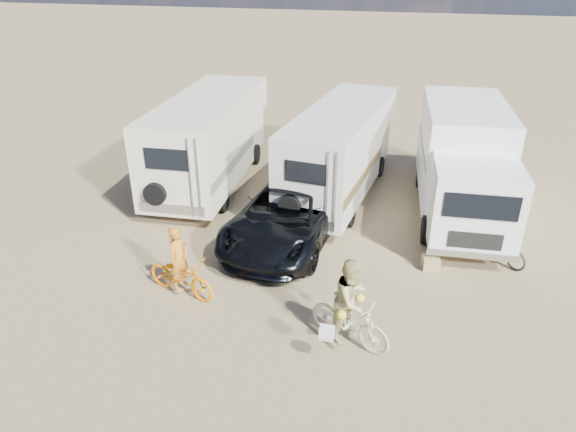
% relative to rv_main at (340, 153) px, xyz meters
% --- Properties ---
extents(ground, '(140.00, 140.00, 0.00)m').
position_rel_rv_main_xyz_m(ground, '(0.12, -6.96, -1.46)').
color(ground, '#97805A').
rests_on(ground, ground).
extents(rv_main, '(2.87, 7.15, 2.93)m').
position_rel_rv_main_xyz_m(rv_main, '(0.00, 0.00, 0.00)').
color(rv_main, white).
rests_on(rv_main, ground).
extents(rv_left, '(2.84, 7.25, 3.01)m').
position_rel_rv_main_xyz_m(rv_left, '(-4.52, -0.14, 0.04)').
color(rv_left, silver).
rests_on(rv_left, ground).
extents(box_truck, '(2.82, 6.88, 3.22)m').
position_rel_rv_main_xyz_m(box_truck, '(3.83, -0.59, 0.15)').
color(box_truck, white).
rests_on(box_truck, ground).
extents(dark_suv, '(3.04, 5.77, 1.55)m').
position_rel_rv_main_xyz_m(dark_suv, '(-0.88, -3.33, -0.69)').
color(dark_suv, black).
rests_on(dark_suv, ground).
extents(bike_man, '(1.97, 1.11, 0.98)m').
position_rel_rv_main_xyz_m(bike_man, '(-2.65, -6.64, -0.97)').
color(bike_man, orange).
rests_on(bike_man, ground).
extents(bike_woman, '(1.91, 1.22, 1.11)m').
position_rel_rv_main_xyz_m(bike_woman, '(1.47, -7.39, -0.91)').
color(bike_woman, beige).
rests_on(bike_woman, ground).
extents(rider_man, '(0.52, 0.66, 1.59)m').
position_rel_rv_main_xyz_m(rider_man, '(-2.65, -6.64, -0.67)').
color(rider_man, '#BE721C').
rests_on(rider_man, ground).
extents(rider_woman, '(0.98, 1.08, 1.81)m').
position_rel_rv_main_xyz_m(rider_woman, '(1.47, -7.39, -0.56)').
color(rider_woman, tan).
rests_on(rider_woman, ground).
extents(bike_parked, '(1.62, 1.54, 0.87)m').
position_rel_rv_main_xyz_m(bike_parked, '(4.77, -3.16, -1.03)').
color(bike_parked, '#282B28').
rests_on(bike_parked, ground).
extents(cooler, '(0.70, 0.59, 0.48)m').
position_rel_rv_main_xyz_m(cooler, '(-2.01, -2.44, -1.22)').
color(cooler, navy).
rests_on(cooler, ground).
extents(crate, '(0.49, 0.49, 0.33)m').
position_rel_rv_main_xyz_m(crate, '(3.08, -3.99, -1.30)').
color(crate, '#9C8D53').
rests_on(crate, ground).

